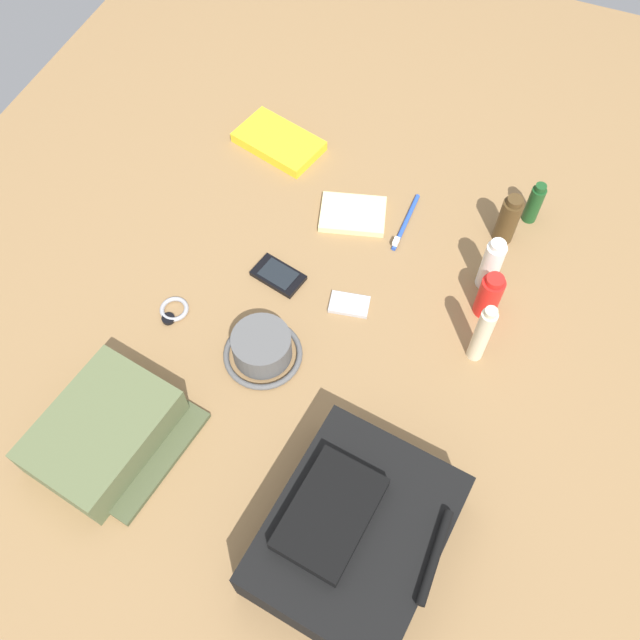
{
  "coord_description": "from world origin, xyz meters",
  "views": [
    {
      "loc": [
        0.67,
        0.27,
        1.25
      ],
      "look_at": [
        0.0,
        0.0,
        0.04
      ],
      "focal_mm": 38.68,
      "sensor_mm": 36.0,
      "label": 1
    }
  ],
  "objects_px": {
    "toiletry_pouch": "(105,433)",
    "cologne_bottle": "(508,220)",
    "backpack": "(355,535)",
    "sunscreen_spray": "(489,295)",
    "shampoo_bottle": "(534,203)",
    "wristwatch": "(173,310)",
    "cell_phone": "(278,275)",
    "notepad": "(353,214)",
    "lotion_bottle": "(482,334)",
    "paperback_novel": "(279,142)",
    "toothpaste_tube": "(491,265)",
    "media_player": "(349,304)",
    "toothbrush": "(405,225)",
    "bucket_hat": "(262,348)"
  },
  "relations": [
    {
      "from": "bucket_hat",
      "to": "cell_phone",
      "type": "relative_size",
      "value": 1.33
    },
    {
      "from": "toiletry_pouch",
      "to": "wristwatch",
      "type": "distance_m",
      "value": 0.31
    },
    {
      "from": "toothbrush",
      "to": "notepad",
      "type": "relative_size",
      "value": 1.14
    },
    {
      "from": "toiletry_pouch",
      "to": "toothbrush",
      "type": "bearing_deg",
      "value": 153.47
    },
    {
      "from": "toothpaste_tube",
      "to": "toothbrush",
      "type": "bearing_deg",
      "value": -111.14
    },
    {
      "from": "backpack",
      "to": "cell_phone",
      "type": "bearing_deg",
      "value": -143.08
    },
    {
      "from": "lotion_bottle",
      "to": "notepad",
      "type": "xyz_separation_m",
      "value": [
        -0.25,
        -0.36,
        -0.07
      ]
    },
    {
      "from": "cell_phone",
      "to": "notepad",
      "type": "xyz_separation_m",
      "value": [
        -0.22,
        0.09,
        0.0
      ]
    },
    {
      "from": "cologne_bottle",
      "to": "lotion_bottle",
      "type": "bearing_deg",
      "value": 4.25
    },
    {
      "from": "toiletry_pouch",
      "to": "cologne_bottle",
      "type": "bearing_deg",
      "value": 143.24
    },
    {
      "from": "sunscreen_spray",
      "to": "lotion_bottle",
      "type": "bearing_deg",
      "value": 5.03
    },
    {
      "from": "notepad",
      "to": "shampoo_bottle",
      "type": "bearing_deg",
      "value": 95.59
    },
    {
      "from": "cologne_bottle",
      "to": "cell_phone",
      "type": "distance_m",
      "value": 0.52
    },
    {
      "from": "paperback_novel",
      "to": "toothbrush",
      "type": "distance_m",
      "value": 0.39
    },
    {
      "from": "bucket_hat",
      "to": "paperback_novel",
      "type": "xyz_separation_m",
      "value": [
        -0.55,
        -0.21,
        -0.02
      ]
    },
    {
      "from": "backpack",
      "to": "toothbrush",
      "type": "distance_m",
      "value": 0.73
    },
    {
      "from": "bucket_hat",
      "to": "cell_phone",
      "type": "height_order",
      "value": "bucket_hat"
    },
    {
      "from": "cologne_bottle",
      "to": "toothpaste_tube",
      "type": "distance_m",
      "value": 0.14
    },
    {
      "from": "cologne_bottle",
      "to": "toothbrush",
      "type": "height_order",
      "value": "cologne_bottle"
    },
    {
      "from": "cologne_bottle",
      "to": "toiletry_pouch",
      "type": "bearing_deg",
      "value": -36.76
    },
    {
      "from": "shampoo_bottle",
      "to": "cell_phone",
      "type": "relative_size",
      "value": 0.92
    },
    {
      "from": "bucket_hat",
      "to": "cologne_bottle",
      "type": "relative_size",
      "value": 1.24
    },
    {
      "from": "toothpaste_tube",
      "to": "cell_phone",
      "type": "xyz_separation_m",
      "value": [
        0.16,
        -0.42,
        -0.06
      ]
    },
    {
      "from": "paperback_novel",
      "to": "shampoo_bottle",
      "type": "bearing_deg",
      "value": 90.63
    },
    {
      "from": "toiletry_pouch",
      "to": "toothpaste_tube",
      "type": "xyz_separation_m",
      "value": [
        -0.63,
        0.57,
        0.03
      ]
    },
    {
      "from": "bucket_hat",
      "to": "sunscreen_spray",
      "type": "distance_m",
      "value": 0.48
    },
    {
      "from": "paperback_novel",
      "to": "notepad",
      "type": "bearing_deg",
      "value": 60.48
    },
    {
      "from": "sunscreen_spray",
      "to": "cologne_bottle",
      "type": "bearing_deg",
      "value": -176.18
    },
    {
      "from": "media_player",
      "to": "notepad",
      "type": "relative_size",
      "value": 0.62
    },
    {
      "from": "toothpaste_tube",
      "to": "wristwatch",
      "type": "distance_m",
      "value": 0.68
    },
    {
      "from": "paperback_novel",
      "to": "cell_phone",
      "type": "xyz_separation_m",
      "value": [
        0.36,
        0.16,
        -0.01
      ]
    },
    {
      "from": "media_player",
      "to": "wristwatch",
      "type": "distance_m",
      "value": 0.37
    },
    {
      "from": "backpack",
      "to": "sunscreen_spray",
      "type": "relative_size",
      "value": 3.16
    },
    {
      "from": "shampoo_bottle",
      "to": "wristwatch",
      "type": "bearing_deg",
      "value": -49.99
    },
    {
      "from": "lotion_bottle",
      "to": "media_player",
      "type": "xyz_separation_m",
      "value": [
        -0.01,
        -0.28,
        -0.08
      ]
    },
    {
      "from": "toiletry_pouch",
      "to": "paperback_novel",
      "type": "relative_size",
      "value": 1.25
    },
    {
      "from": "toiletry_pouch",
      "to": "paperback_novel",
      "type": "distance_m",
      "value": 0.83
    },
    {
      "from": "cologne_bottle",
      "to": "lotion_bottle",
      "type": "relative_size",
      "value": 0.77
    },
    {
      "from": "sunscreen_spray",
      "to": "media_player",
      "type": "distance_m",
      "value": 0.29
    },
    {
      "from": "lotion_bottle",
      "to": "toiletry_pouch",
      "type": "bearing_deg",
      "value": -53.08
    },
    {
      "from": "media_player",
      "to": "notepad",
      "type": "distance_m",
      "value": 0.25
    },
    {
      "from": "paperback_novel",
      "to": "sunscreen_spray",
      "type": "bearing_deg",
      "value": 65.4
    },
    {
      "from": "wristwatch",
      "to": "notepad",
      "type": "xyz_separation_m",
      "value": [
        -0.39,
        0.26,
        0.0
      ]
    },
    {
      "from": "shampoo_bottle",
      "to": "toothpaste_tube",
      "type": "bearing_deg",
      "value": -12.26
    },
    {
      "from": "paperback_novel",
      "to": "toothpaste_tube",
      "type": "bearing_deg",
      "value": 70.48
    },
    {
      "from": "bucket_hat",
      "to": "toothpaste_tube",
      "type": "height_order",
      "value": "toothpaste_tube"
    },
    {
      "from": "toiletry_pouch",
      "to": "sunscreen_spray",
      "type": "xyz_separation_m",
      "value": [
        -0.56,
        0.58,
        0.02
      ]
    },
    {
      "from": "cologne_bottle",
      "to": "cell_phone",
      "type": "height_order",
      "value": "cologne_bottle"
    },
    {
      "from": "media_player",
      "to": "cologne_bottle",
      "type": "bearing_deg",
      "value": 139.78
    },
    {
      "from": "media_player",
      "to": "sunscreen_spray",
      "type": "bearing_deg",
      "value": 110.1
    }
  ]
}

